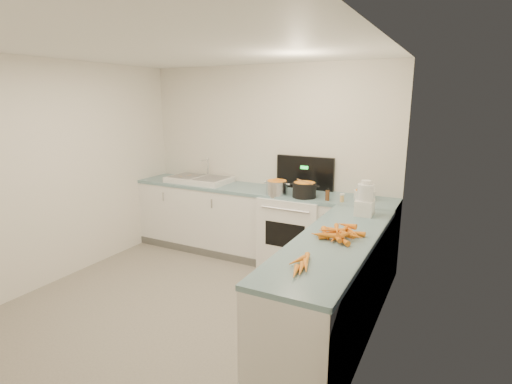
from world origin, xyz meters
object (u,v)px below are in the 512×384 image
at_px(food_processor, 365,200).
at_px(sink, 199,179).
at_px(steel_pot, 277,188).
at_px(extract_bottle, 327,195).
at_px(spice_jar, 342,198).
at_px(black_pot, 304,191).
at_px(mixing_bowl, 364,195).
at_px(stove, 295,229).

bearing_deg(food_processor, sink, 166.52).
relative_size(steel_pot, food_processor, 0.74).
bearing_deg(food_processor, extract_bottle, 142.35).
distance_m(spice_jar, food_processor, 0.54).
distance_m(steel_pot, black_pot, 0.34).
distance_m(steel_pot, mixing_bowl, 1.02).
relative_size(steel_pot, extract_bottle, 2.18).
relative_size(stove, sink, 1.58).
bearing_deg(food_processor, steel_pot, 160.96).
bearing_deg(steel_pot, extract_bottle, -0.28).
xyz_separation_m(black_pot, extract_bottle, (0.29, -0.02, -0.02)).
xyz_separation_m(stove, sink, (-1.45, 0.02, 0.50)).
distance_m(sink, mixing_bowl, 2.27).
height_order(steel_pot, spice_jar, steel_pot).
bearing_deg(food_processor, mixing_bowl, 102.60).
bearing_deg(spice_jar, stove, 165.98).
height_order(steel_pot, black_pot, black_pot).
relative_size(mixing_bowl, extract_bottle, 1.99).
bearing_deg(spice_jar, steel_pot, -178.92).
relative_size(steel_pot, black_pot, 0.95).
xyz_separation_m(mixing_bowl, spice_jar, (-0.20, -0.21, -0.02)).
xyz_separation_m(sink, food_processor, (2.40, -0.58, 0.11)).
bearing_deg(extract_bottle, food_processor, -37.65).
bearing_deg(sink, stove, -0.62).
bearing_deg(steel_pot, black_pot, 3.46).
bearing_deg(steel_pot, stove, 42.62).
height_order(mixing_bowl, extract_bottle, extract_bottle).
bearing_deg(extract_bottle, sink, 174.37).
bearing_deg(extract_bottle, steel_pot, 179.72).
bearing_deg(extract_bottle, stove, 159.09).
bearing_deg(steel_pot, sink, 171.74).
distance_m(sink, food_processor, 2.47).
bearing_deg(extract_bottle, spice_jar, 6.26).
bearing_deg(stove, food_processor, -30.46).
xyz_separation_m(black_pot, spice_jar, (0.45, -0.01, -0.04)).
bearing_deg(black_pot, steel_pot, -176.54).
bearing_deg(sink, mixing_bowl, 1.05).
relative_size(steel_pot, mixing_bowl, 1.09).
height_order(sink, mixing_bowl, sink).
relative_size(stove, black_pot, 4.94).
relative_size(sink, mixing_bowl, 3.61).
xyz_separation_m(sink, steel_pot, (1.27, -0.18, 0.04)).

